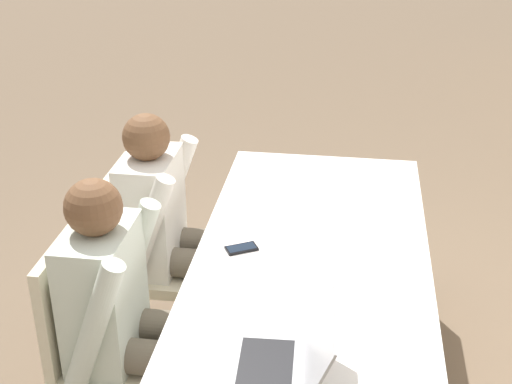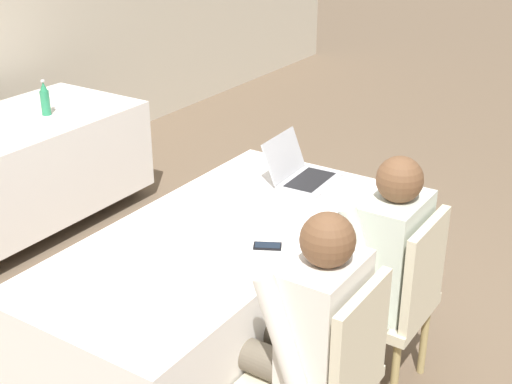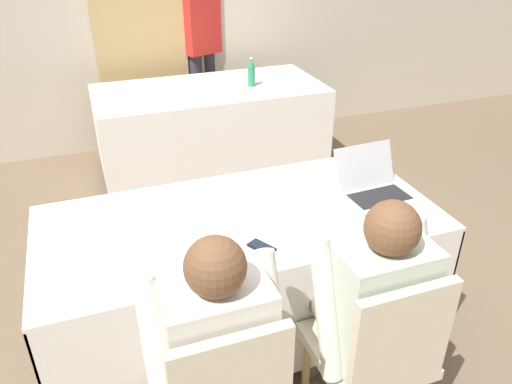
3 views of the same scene
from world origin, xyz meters
name	(u,v)px [view 3 (image 3 of 3)]	position (x,y,z in m)	size (l,w,h in m)	color
ground_plane	(242,331)	(0.00, 0.00, 0.00)	(24.00, 24.00, 0.00)	brown
curtain_panel	(138,4)	(-0.02, 2.73, 1.33)	(0.81, 0.04, 2.65)	tan
conference_table_near	(241,246)	(0.00, 0.00, 0.57)	(1.90, 0.89, 0.74)	white
conference_table_far	(210,107)	(0.40, 2.02, 0.57)	(1.90, 0.89, 0.74)	white
laptop	(375,188)	(0.71, -0.04, 0.79)	(0.35, 0.33, 0.23)	#B7B7BC
cell_phone	(262,247)	(0.01, -0.27, 0.75)	(0.11, 0.14, 0.01)	black
paper_beside_laptop	(108,275)	(-0.64, -0.24, 0.74)	(0.22, 0.30, 0.00)	white
paper_centre_table	(311,200)	(0.38, 0.03, 0.74)	(0.28, 0.34, 0.00)	white
paper_left_edge	(155,211)	(-0.38, 0.19, 0.74)	(0.26, 0.33, 0.00)	white
water_bottle	(251,73)	(0.74, 1.94, 0.85)	(0.06, 0.06, 0.24)	#288456
chair_near_right	(377,350)	(0.32, -0.75, 0.49)	(0.44, 0.44, 0.89)	tan
person_checkered_shirt	(214,344)	(-0.32, -0.65, 0.65)	(0.50, 0.52, 1.15)	#665B4C
person_white_shirt	(368,303)	(0.32, -0.65, 0.65)	(0.50, 0.52, 1.15)	#665B4C
person_red_shirt	(201,46)	(0.53, 2.76, 0.91)	(0.39, 0.31, 1.59)	#33333D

